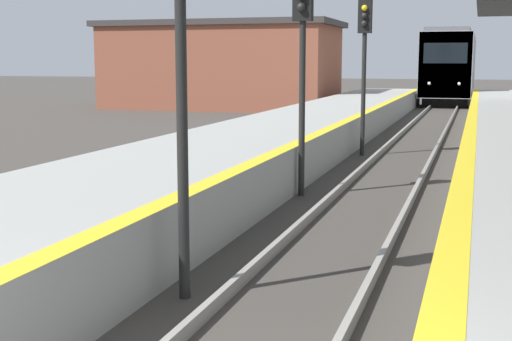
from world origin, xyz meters
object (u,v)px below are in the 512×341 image
Objects in this scene: signal_mid at (302,40)px; signal_far at (364,46)px; signal_near at (180,24)px; train at (451,66)px.

signal_far is at bearing 88.18° from signal_mid.
signal_near is at bearing -88.08° from signal_mid.
signal_near and signal_far have the same top height.
train reaches higher than signal_mid.
signal_mid and signal_far have the same top height.
signal_near is (-1.18, -41.55, 0.73)m from train.
signal_mid is at bearing 91.92° from signal_near.
signal_far is at bearing 90.05° from signal_near.
signal_mid is at bearing -91.82° from signal_far.
train is 35.36m from signal_mid.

